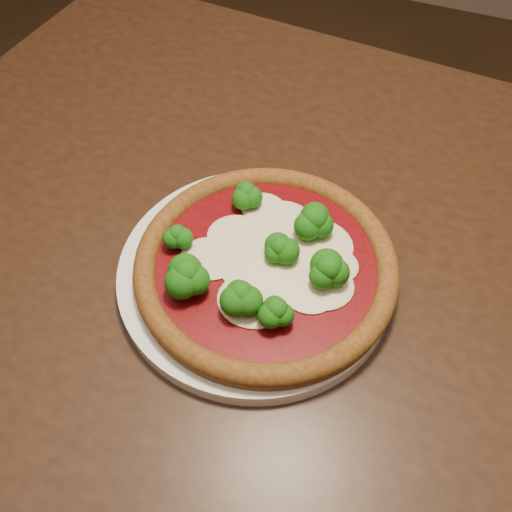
% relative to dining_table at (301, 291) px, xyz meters
% --- Properties ---
extents(floor, '(4.00, 4.00, 0.00)m').
position_rel_dining_table_xyz_m(floor, '(-0.25, 0.02, -0.65)').
color(floor, black).
rests_on(floor, ground).
extents(dining_table, '(1.24, 0.95, 0.75)m').
position_rel_dining_table_xyz_m(dining_table, '(0.00, 0.00, 0.00)').
color(dining_table, black).
rests_on(dining_table, floor).
extents(plate, '(0.31, 0.31, 0.02)m').
position_rel_dining_table_xyz_m(plate, '(-0.04, -0.06, 0.10)').
color(plate, white).
rests_on(plate, dining_table).
extents(pizza, '(0.29, 0.29, 0.06)m').
position_rel_dining_table_xyz_m(pizza, '(-0.03, -0.07, 0.13)').
color(pizza, brown).
rests_on(pizza, plate).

